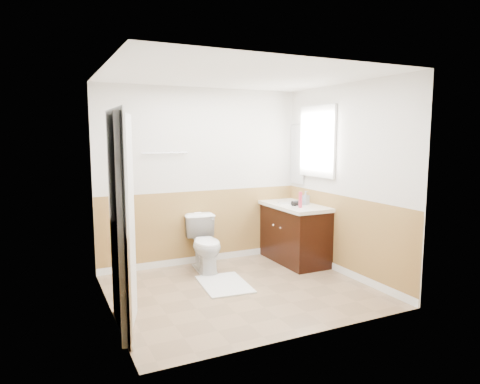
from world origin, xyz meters
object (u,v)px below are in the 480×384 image
vanity_cabinet (295,235)px  lotion_bottle (300,200)px  bath_mat (224,284)px  soap_dispenser (305,198)px  toilet (205,244)px

vanity_cabinet → lotion_bottle: 0.64m
bath_mat → soap_dispenser: size_ratio=4.10×
toilet → lotion_bottle: size_ratio=3.39×
lotion_bottle → soap_dispenser: bearing=42.5°
toilet → lotion_bottle: lotion_bottle is taller
bath_mat → lotion_bottle: bearing=9.2°
bath_mat → soap_dispenser: (1.45, 0.40, 0.94)m
toilet → soap_dispenser: 1.58m
toilet → soap_dispenser: (1.45, -0.25, 0.57)m
toilet → lotion_bottle: bearing=-14.5°
vanity_cabinet → lotion_bottle: size_ratio=5.00×
vanity_cabinet → toilet: bearing=172.9°
lotion_bottle → soap_dispenser: (0.22, 0.20, -0.01)m
lotion_bottle → soap_dispenser: size_ratio=1.13×
soap_dispenser → toilet: bearing=170.4°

